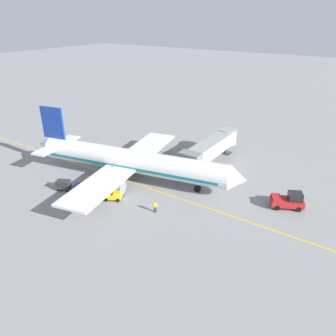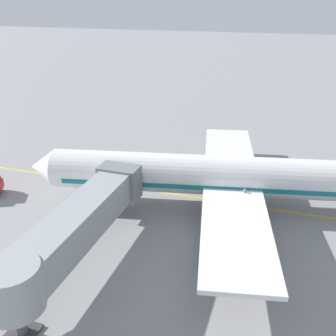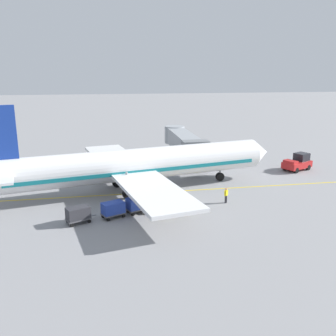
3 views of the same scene
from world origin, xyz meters
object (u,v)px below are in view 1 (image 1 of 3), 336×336
(baggage_cart_third_in_train, at_px, (63,184))
(pushback_tractor, at_px, (288,201))
(parked_airliner, at_px, (130,161))
(jet_bridge, at_px, (211,148))
(baggage_cart_front, at_px, (98,190))
(ground_crew_wing_walker, at_px, (155,206))
(baggage_tug_lead, at_px, (113,196))
(baggage_cart_second_in_train, at_px, (82,188))

(baggage_cart_third_in_train, bearing_deg, pushback_tractor, 115.24)
(parked_airliner, distance_m, jet_bridge, 14.73)
(jet_bridge, xyz_separation_m, baggage_cart_third_in_train, (20.76, -14.71, -2.51))
(pushback_tractor, relative_size, baggage_cart_front, 1.68)
(baggage_cart_third_in_train, relative_size, ground_crew_wing_walker, 1.73)
(baggage_tug_lead, bearing_deg, baggage_cart_second_in_train, -76.16)
(baggage_cart_front, height_order, ground_crew_wing_walker, ground_crew_wing_walker)
(baggage_cart_front, bearing_deg, baggage_tug_lead, 96.88)
(baggage_cart_third_in_train, bearing_deg, parked_airliner, 144.35)
(jet_bridge, xyz_separation_m, baggage_cart_front, (19.05, -8.96, -2.51))
(jet_bridge, bearing_deg, parked_airliner, -35.06)
(parked_airliner, bearing_deg, jet_bridge, 144.94)
(jet_bridge, height_order, baggage_cart_front, jet_bridge)
(jet_bridge, height_order, baggage_cart_second_in_train, jet_bridge)
(baggage_cart_front, relative_size, ground_crew_wing_walker, 1.73)
(baggage_tug_lead, distance_m, baggage_cart_front, 2.75)
(baggage_cart_front, relative_size, baggage_cart_second_in_train, 1.00)
(baggage_cart_second_in_train, relative_size, baggage_cart_third_in_train, 1.00)
(baggage_cart_third_in_train, bearing_deg, baggage_cart_front, 106.65)
(jet_bridge, relative_size, baggage_cart_third_in_train, 5.77)
(baggage_cart_front, distance_m, ground_crew_wing_walker, 9.81)
(pushback_tractor, xyz_separation_m, baggage_cart_third_in_train, (14.25, -30.23, -0.15))
(baggage_cart_front, distance_m, baggage_cart_third_in_train, 5.99)
(parked_airliner, distance_m, baggage_cart_second_in_train, 8.76)
(pushback_tractor, height_order, ground_crew_wing_walker, pushback_tractor)
(baggage_tug_lead, xyz_separation_m, baggage_cart_second_in_train, (1.28, -5.18, 0.24))
(baggage_tug_lead, bearing_deg, baggage_cart_front, -83.12)
(parked_airliner, xyz_separation_m, baggage_tug_lead, (6.66, 2.22, -2.47))
(baggage_cart_front, xyz_separation_m, baggage_cart_second_in_train, (0.95, -2.46, 0.00))
(jet_bridge, relative_size, baggage_cart_front, 5.77)
(parked_airliner, bearing_deg, pushback_tractor, 103.01)
(pushback_tractor, distance_m, baggage_cart_second_in_train, 30.13)
(pushback_tractor, relative_size, baggage_cart_third_in_train, 1.68)
(baggage_tug_lead, height_order, baggage_cart_front, baggage_tug_lead)
(jet_bridge, xyz_separation_m, baggage_tug_lead, (18.72, -6.24, -2.75))
(baggage_cart_second_in_train, bearing_deg, baggage_cart_third_in_train, -76.81)
(parked_airliner, height_order, baggage_cart_second_in_train, parked_airliner)
(parked_airliner, bearing_deg, ground_crew_wing_walker, 57.52)
(ground_crew_wing_walker, bearing_deg, baggage_cart_front, -83.52)
(pushback_tractor, distance_m, ground_crew_wing_walker, 18.65)
(baggage_tug_lead, bearing_deg, pushback_tractor, 119.28)
(baggage_cart_second_in_train, bearing_deg, ground_crew_wing_walker, 99.56)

